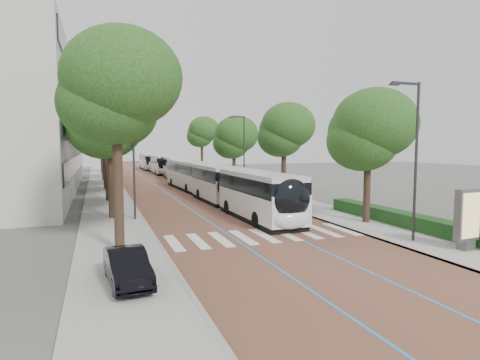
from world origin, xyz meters
The scene contains 22 objects.
ground centered at (0.00, 0.00, 0.00)m, with size 160.00×160.00×0.00m, color #51544C.
road centered at (0.00, 40.00, 0.01)m, with size 11.00×140.00×0.02m, color brown.
sidewalk_left centered at (-7.50, 40.00, 0.06)m, with size 4.00×140.00×0.12m, color gray.
sidewalk_right centered at (7.50, 40.00, 0.06)m, with size 4.00×140.00×0.12m, color gray.
kerb_left centered at (-5.60, 40.00, 0.06)m, with size 0.20×140.00×0.14m, color gray.
kerb_right centered at (5.60, 40.00, 0.06)m, with size 0.20×140.00×0.14m, color gray.
zebra_crossing centered at (0.20, 1.00, 0.03)m, with size 10.55×3.60×0.01m.
lane_line_left centered at (-1.60, 40.00, 0.02)m, with size 0.12×126.00×0.01m, color #2880CB.
lane_line_right centered at (1.60, 40.00, 0.02)m, with size 0.12×126.00×0.01m, color #2880CB.
hedge centered at (9.10, 0.00, 0.52)m, with size 1.20×14.00×0.80m, color #193D15.
streetlight_near centered at (6.62, -3.00, 4.82)m, with size 1.82×0.20×8.00m.
streetlight_far centered at (6.62, 22.00, 4.82)m, with size 1.82×0.20×8.00m.
lamp_post_left centered at (-6.10, 8.00, 4.12)m, with size 0.14×0.14×8.00m, color #2D2D2F.
trees_left centered at (-7.50, 26.33, 6.88)m, with size 6.13×60.54×10.11m.
trees_right centered at (7.70, 21.56, 6.07)m, with size 5.40×47.08×9.00m.
lead_bus centered at (1.65, 9.26, 1.63)m, with size 2.87×18.44×3.20m.
bus_queued_0 centered at (1.45, 25.04, 1.62)m, with size 2.96×12.48×3.20m.
bus_queued_1 centered at (2.36, 38.41, 1.62)m, with size 3.30×12.53×3.20m.
bus_queued_2 centered at (2.07, 51.33, 1.62)m, with size 2.67×12.43×3.20m.
bus_queued_3 centered at (1.64, 64.16, 1.62)m, with size 2.59×12.41×3.20m.
ad_panel centered at (7.79, -5.28, 1.62)m, with size 1.40×0.57×2.86m.
parked_car centered at (-7.49, -4.68, 0.73)m, with size 1.30×3.73×1.23m, color black.
Camera 1 is at (-8.42, -19.03, 5.01)m, focal length 30.00 mm.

